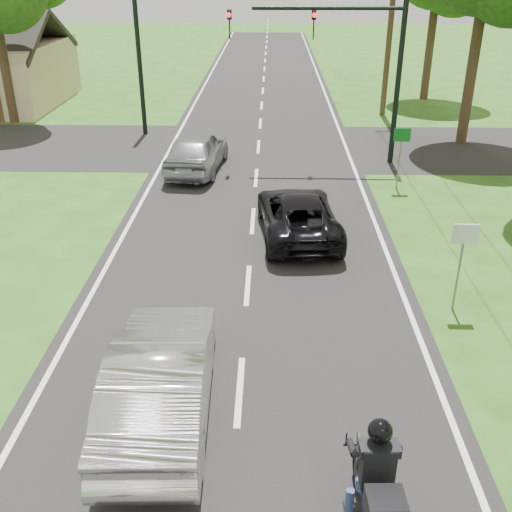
# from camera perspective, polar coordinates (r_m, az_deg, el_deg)

# --- Properties ---
(ground) EXTENTS (140.00, 140.00, 0.00)m
(ground) POSITION_cam_1_polar(r_m,az_deg,el_deg) (11.33, -1.57, -12.74)
(ground) COLOR #284C15
(ground) RESTS_ON ground
(road) EXTENTS (8.00, 100.00, 0.01)m
(road) POSITION_cam_1_polar(r_m,az_deg,el_deg) (20.09, -0.14, 5.60)
(road) COLOR black
(road) RESTS_ON ground
(cross_road) EXTENTS (60.00, 7.00, 0.01)m
(cross_road) POSITION_cam_1_polar(r_m,az_deg,el_deg) (25.78, 0.24, 10.35)
(cross_road) COLOR black
(cross_road) RESTS_ON ground
(motorcycle_rider) EXTENTS (0.67, 2.35, 2.03)m
(motorcycle_rider) POSITION_cam_1_polar(r_m,az_deg,el_deg) (8.65, 11.23, -21.55)
(motorcycle_rider) COLOR black
(motorcycle_rider) RESTS_ON ground
(dark_suv) EXTENTS (2.49, 4.68, 1.25)m
(dark_suv) POSITION_cam_1_polar(r_m,az_deg,el_deg) (17.10, 4.02, 3.98)
(dark_suv) COLOR black
(dark_suv) RESTS_ON road
(silver_sedan) EXTENTS (1.80, 4.69, 1.53)m
(silver_sedan) POSITION_cam_1_polar(r_m,az_deg,el_deg) (10.49, -9.02, -11.40)
(silver_sedan) COLOR silver
(silver_sedan) RESTS_ON road
(silver_suv) EXTENTS (2.25, 4.65, 1.53)m
(silver_suv) POSITION_cam_1_polar(r_m,az_deg,el_deg) (22.66, -5.67, 9.97)
(silver_suv) COLOR #96989D
(silver_suv) RESTS_ON road
(traffic_signal) EXTENTS (6.38, 0.44, 6.00)m
(traffic_signal) POSITION_cam_1_polar(r_m,az_deg,el_deg) (23.13, 8.90, 18.66)
(traffic_signal) COLOR black
(traffic_signal) RESTS_ON ground
(signal_pole_far) EXTENTS (0.20, 0.20, 6.00)m
(signal_pole_far) POSITION_cam_1_polar(r_m,az_deg,el_deg) (27.69, -11.00, 17.37)
(signal_pole_far) COLOR black
(signal_pole_far) RESTS_ON ground
(utility_pole_far) EXTENTS (1.60, 0.28, 10.00)m
(utility_pole_far) POSITION_cam_1_polar(r_m,az_deg,el_deg) (31.35, 12.84, 22.07)
(utility_pole_far) COLOR #4D3923
(utility_pole_far) RESTS_ON ground
(sign_white) EXTENTS (0.55, 0.07, 2.12)m
(sign_white) POSITION_cam_1_polar(r_m,az_deg,el_deg) (13.65, 19.13, 0.87)
(sign_white) COLOR slate
(sign_white) RESTS_ON ground
(sign_green) EXTENTS (0.55, 0.07, 2.12)m
(sign_green) POSITION_cam_1_polar(r_m,az_deg,el_deg) (20.97, 13.67, 10.35)
(sign_green) COLOR slate
(sign_green) RESTS_ON ground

